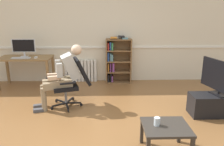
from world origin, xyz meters
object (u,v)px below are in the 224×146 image
drinking_glass (157,121)px  radiator (81,71)px  tv_stand (217,105)px  computer_mouse (36,57)px  imac_monitor (24,46)px  person_seated (63,75)px  office_chair (73,80)px  bookshelf (117,60)px  keyboard (21,58)px  computer_desk (26,61)px  coffee_table (166,130)px  tv_screen (221,77)px

drinking_glass → radiator: bearing=112.9°
tv_stand → computer_mouse: bearing=156.9°
imac_monitor → tv_stand: bearing=-23.7°
imac_monitor → person_seated: (1.18, -1.32, -0.36)m
imac_monitor → person_seated: person_seated is taller
office_chair → bookshelf: bearing=131.0°
keyboard → tv_stand: 4.37m
computer_mouse → drinking_glass: size_ratio=0.90×
bookshelf → drinking_glass: size_ratio=11.07×
office_chair → tv_stand: bearing=62.7°
bookshelf → computer_mouse: bearing=-168.1°
keyboard → computer_mouse: size_ratio=4.36×
office_chair → drinking_glass: 2.06m
computer_desk → coffee_table: (2.75, -2.78, -0.31)m
drinking_glass → office_chair: bearing=129.7°
computer_mouse → tv_screen: tv_screen is taller
keyboard → computer_mouse: 0.35m
radiator → office_chair: office_chair is taller
imac_monitor → tv_screen: 4.41m
computer_desk → bookshelf: (2.26, 0.29, -0.06)m
tv_stand → radiator: bearing=142.3°
imac_monitor → coffee_table: imac_monitor is taller
imac_monitor → radiator: bearing=13.2°
computer_desk → radiator: bearing=16.7°
computer_mouse → radiator: bearing=27.1°
computer_desk → radiator: computer_desk is taller
bookshelf → person_seated: (-1.12, -1.53, 0.06)m
keyboard → office_chair: bearing=-37.4°
tv_screen → coffee_table: 1.70m
person_seated → drinking_glass: (1.49, -1.53, -0.20)m
tv_stand → drinking_glass: bearing=-141.8°
tv_screen → keyboard: bearing=54.9°
bookshelf → coffee_table: size_ratio=2.04×
keyboard → coffee_table: keyboard is taller
bookshelf → tv_screen: bearing=-48.8°
bookshelf → drinking_glass: (0.37, -3.06, -0.14)m
tv_screen → drinking_glass: tv_screen is taller
keyboard → bookshelf: 2.36m
bookshelf → radiator: bearing=174.2°
radiator → coffee_table: bearing=-65.4°
bookshelf → tv_stand: bookshelf is taller
imac_monitor → drinking_glass: bearing=-46.8°
imac_monitor → tv_screen: (4.03, -1.77, -0.30)m
computer_mouse → computer_desk: bearing=158.1°
coffee_table → tv_screen: bearing=41.2°
imac_monitor → bookshelf: bookshelf is taller
computer_mouse → tv_screen: 4.02m
computer_desk → tv_screen: bearing=-23.0°
computer_desk → computer_mouse: 0.34m
person_seated → tv_screen: (2.86, -0.45, 0.06)m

